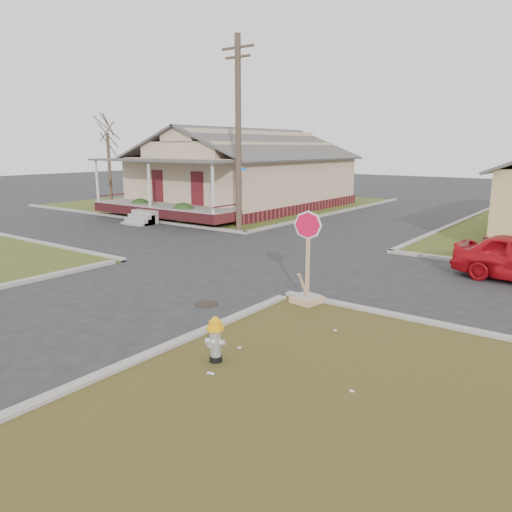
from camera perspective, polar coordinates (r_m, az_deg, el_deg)
The scene contains 11 objects.
ground at distance 15.05m, azimuth -10.62°, elevation -3.42°, with size 120.00×120.00×0.00m, color #232426.
verge_far_left at distance 36.73m, azimuth -3.84°, elevation 6.10°, with size 19.00×19.00×0.05m, color #374619.
curbs at distance 18.69m, azimuth 0.66°, elevation -0.11°, with size 80.00×40.00×0.12m, color gray, non-canonical shape.
manhole at distance 13.22m, azimuth -5.69°, elevation -5.48°, with size 0.64×0.64×0.01m, color black.
corner_house at distance 33.64m, azimuth -1.43°, elevation 9.40°, with size 10.10×15.50×5.30m.
utility_pole at distance 23.90m, azimuth -2.03°, elevation 13.87°, with size 1.80×0.28×9.00m.
tree_far_left at distance 36.06m, azimuth -16.40°, elevation 9.46°, with size 0.22×0.22×4.90m, color #3A2B21.
fire_hydrant at distance 9.55m, azimuth -4.66°, elevation -9.20°, with size 0.33×0.33×0.90m.
stop_sign at distance 13.05m, azimuth 5.86°, elevation -3.12°, with size 0.69×0.67×2.43m.
hedge_left at distance 29.84m, azimuth -13.06°, elevation 5.43°, with size 1.41×1.15×1.07m, color #1F3C16.
hedge_right at distance 26.82m, azimuth -8.29°, elevation 4.89°, with size 1.43×1.17×1.10m, color #1F3C16.
Camera 1 is at (10.72, -9.76, 4.06)m, focal length 35.00 mm.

